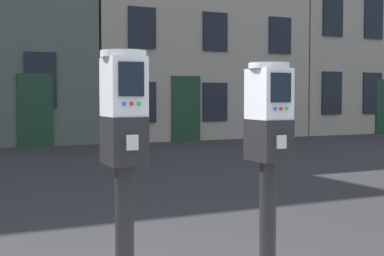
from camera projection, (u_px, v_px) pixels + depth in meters
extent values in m
cube|color=black|center=(124.00, 140.00, 2.62)|extent=(0.18, 0.24, 0.23)
cube|color=#A5A8AD|center=(132.00, 142.00, 2.51)|extent=(0.06, 0.01, 0.07)
cube|color=#B7BABF|center=(124.00, 87.00, 2.61)|extent=(0.18, 0.23, 0.28)
cube|color=black|center=(131.00, 79.00, 2.50)|extent=(0.12, 0.01, 0.16)
cylinder|color=blue|center=(124.00, 104.00, 2.49)|extent=(0.02, 0.01, 0.02)
cylinder|color=red|center=(132.00, 104.00, 2.50)|extent=(0.02, 0.01, 0.02)
cylinder|color=green|center=(139.00, 104.00, 2.52)|extent=(0.02, 0.01, 0.02)
cylinder|color=#B7BABF|center=(123.00, 54.00, 2.60)|extent=(0.22, 0.22, 0.03)
cylinder|color=black|center=(267.00, 248.00, 3.01)|extent=(0.09, 0.09, 0.96)
cube|color=black|center=(268.00, 140.00, 2.98)|extent=(0.18, 0.24, 0.22)
cube|color=#A5A8AD|center=(281.00, 142.00, 2.86)|extent=(0.06, 0.01, 0.07)
cube|color=#B7BABF|center=(269.00, 94.00, 2.96)|extent=(0.18, 0.23, 0.27)
cube|color=black|center=(281.00, 88.00, 2.85)|extent=(0.12, 0.01, 0.15)
cylinder|color=blue|center=(275.00, 109.00, 2.84)|extent=(0.02, 0.01, 0.02)
cylinder|color=red|center=(281.00, 109.00, 2.86)|extent=(0.02, 0.01, 0.02)
cylinder|color=green|center=(287.00, 109.00, 2.87)|extent=(0.02, 0.01, 0.02)
cylinder|color=#B7BABF|center=(269.00, 66.00, 2.95)|extent=(0.22, 0.22, 0.03)
cube|color=black|center=(40.00, 80.00, 15.89)|extent=(0.90, 0.06, 1.60)
cube|color=#193823|center=(35.00, 110.00, 15.87)|extent=(1.00, 0.07, 2.10)
cube|color=#9E9384|center=(173.00, 14.00, 21.30)|extent=(7.67, 6.82, 9.20)
cube|color=black|center=(142.00, 102.00, 17.28)|extent=(0.90, 0.06, 1.26)
cube|color=black|center=(215.00, 102.00, 18.39)|extent=(0.90, 0.06, 1.26)
cube|color=black|center=(279.00, 102.00, 19.51)|extent=(0.90, 0.06, 1.26)
cube|color=black|center=(142.00, 28.00, 17.15)|extent=(0.90, 0.06, 1.26)
cube|color=black|center=(215.00, 32.00, 18.26)|extent=(0.90, 0.06, 1.26)
cube|color=black|center=(280.00, 35.00, 19.38)|extent=(0.90, 0.06, 1.26)
cube|color=#193823|center=(186.00, 109.00, 17.94)|extent=(1.00, 0.07, 2.10)
cube|color=black|center=(332.00, 93.00, 20.50)|extent=(0.90, 0.06, 1.57)
cube|color=black|center=(372.00, 93.00, 21.35)|extent=(0.90, 0.06, 1.57)
cube|color=black|center=(333.00, 15.00, 20.34)|extent=(0.90, 0.06, 1.57)
cube|color=black|center=(374.00, 18.00, 21.19)|extent=(0.90, 0.06, 1.57)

